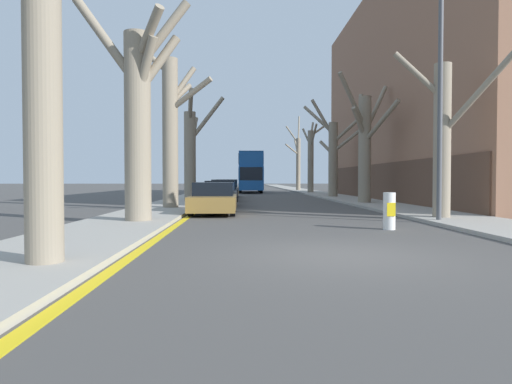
{
  "coord_description": "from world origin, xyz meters",
  "views": [
    {
      "loc": [
        -1.92,
        -8.67,
        1.46
      ],
      "look_at": [
        -0.49,
        36.96,
        0.2
      ],
      "focal_mm": 32.0,
      "sensor_mm": 36.0,
      "label": 1
    }
  ],
  "objects_px": {
    "street_tree_right_2": "(334,152)",
    "double_decker_bus": "(250,170)",
    "street_tree_right_0": "(444,132)",
    "lamp_post": "(437,82)",
    "street_tree_right_3": "(311,157)",
    "street_tree_left_0": "(34,20)",
    "parked_car_1": "(220,194)",
    "street_tree_left_3": "(191,151)",
    "traffic_bollard": "(389,211)",
    "street_tree_right_4": "(298,160)",
    "parked_car_3": "(227,189)",
    "street_tree_left_1": "(138,113)",
    "parked_car_2": "(224,191)",
    "street_tree_left_2": "(171,128)",
    "parked_car_0": "(214,199)",
    "street_tree_right_1": "(365,142)"
  },
  "relations": [
    {
      "from": "street_tree_right_4",
      "to": "parked_car_1",
      "type": "height_order",
      "value": "street_tree_right_4"
    },
    {
      "from": "double_decker_bus",
      "to": "parked_car_3",
      "type": "relative_size",
      "value": 2.44
    },
    {
      "from": "street_tree_left_2",
      "to": "traffic_bollard",
      "type": "xyz_separation_m",
      "value": [
        7.7,
        -9.0,
        -3.41
      ]
    },
    {
      "from": "street_tree_right_0",
      "to": "street_tree_left_3",
      "type": "bearing_deg",
      "value": 128.27
    },
    {
      "from": "street_tree_left_3",
      "to": "street_tree_right_2",
      "type": "bearing_deg",
      "value": 32.45
    },
    {
      "from": "street_tree_left_0",
      "to": "street_tree_right_4",
      "type": "distance_m",
      "value": 51.75
    },
    {
      "from": "street_tree_left_0",
      "to": "street_tree_left_3",
      "type": "bearing_deg",
      "value": 89.83
    },
    {
      "from": "street_tree_right_0",
      "to": "lamp_post",
      "type": "xyz_separation_m",
      "value": [
        -0.71,
        -1.08,
        1.53
      ]
    },
    {
      "from": "street_tree_right_3",
      "to": "double_decker_bus",
      "type": "xyz_separation_m",
      "value": [
        -6.29,
        3.56,
        -1.32
      ]
    },
    {
      "from": "street_tree_left_1",
      "to": "street_tree_left_3",
      "type": "height_order",
      "value": "street_tree_left_1"
    },
    {
      "from": "street_tree_right_1",
      "to": "parked_car_3",
      "type": "xyz_separation_m",
      "value": [
        -8.42,
        10.29,
        -2.99
      ]
    },
    {
      "from": "parked_car_0",
      "to": "traffic_bollard",
      "type": "relative_size",
      "value": 4.03
    },
    {
      "from": "parked_car_2",
      "to": "traffic_bollard",
      "type": "height_order",
      "value": "parked_car_2"
    },
    {
      "from": "street_tree_right_2",
      "to": "parked_car_0",
      "type": "height_order",
      "value": "street_tree_right_2"
    },
    {
      "from": "street_tree_right_0",
      "to": "street_tree_right_2",
      "type": "bearing_deg",
      "value": 89.77
    },
    {
      "from": "street_tree_left_2",
      "to": "street_tree_right_3",
      "type": "distance_m",
      "value": 27.51
    },
    {
      "from": "street_tree_left_0",
      "to": "parked_car_1",
      "type": "xyz_separation_m",
      "value": [
        2.1,
        17.68,
        -3.33
      ]
    },
    {
      "from": "street_tree_left_2",
      "to": "street_tree_right_4",
      "type": "relative_size",
      "value": 0.83
    },
    {
      "from": "street_tree_left_1",
      "to": "street_tree_right_0",
      "type": "relative_size",
      "value": 1.23
    },
    {
      "from": "street_tree_right_2",
      "to": "parked_car_3",
      "type": "xyz_separation_m",
      "value": [
        -8.46,
        0.93,
        -2.94
      ]
    },
    {
      "from": "street_tree_left_2",
      "to": "street_tree_right_3",
      "type": "height_order",
      "value": "street_tree_left_2"
    },
    {
      "from": "parked_car_2",
      "to": "traffic_bollard",
      "type": "xyz_separation_m",
      "value": [
        5.48,
        -17.74,
        -0.14
      ]
    },
    {
      "from": "street_tree_left_3",
      "to": "street_tree_right_1",
      "type": "relative_size",
      "value": 0.92
    },
    {
      "from": "double_decker_bus",
      "to": "parked_car_0",
      "type": "bearing_deg",
      "value": -93.86
    },
    {
      "from": "street_tree_left_0",
      "to": "street_tree_left_3",
      "type": "distance_m",
      "value": 21.87
    },
    {
      "from": "street_tree_left_1",
      "to": "parked_car_1",
      "type": "xyz_separation_m",
      "value": [
        2.19,
        10.0,
        -2.97
      ]
    },
    {
      "from": "parked_car_1",
      "to": "lamp_post",
      "type": "bearing_deg",
      "value": -52.8
    },
    {
      "from": "parked_car_3",
      "to": "parked_car_0",
      "type": "bearing_deg",
      "value": -90.0
    },
    {
      "from": "street_tree_right_2",
      "to": "double_decker_bus",
      "type": "height_order",
      "value": "street_tree_right_2"
    },
    {
      "from": "street_tree_left_2",
      "to": "street_tree_right_3",
      "type": "relative_size",
      "value": 1.07
    },
    {
      "from": "parked_car_3",
      "to": "parked_car_1",
      "type": "bearing_deg",
      "value": -90.0
    },
    {
      "from": "street_tree_right_0",
      "to": "lamp_post",
      "type": "bearing_deg",
      "value": -123.51
    },
    {
      "from": "street_tree_left_3",
      "to": "street_tree_right_0",
      "type": "height_order",
      "value": "street_tree_left_3"
    },
    {
      "from": "street_tree_left_2",
      "to": "street_tree_right_3",
      "type": "bearing_deg",
      "value": 67.24
    },
    {
      "from": "street_tree_right_1",
      "to": "parked_car_1",
      "type": "bearing_deg",
      "value": -169.89
    },
    {
      "from": "street_tree_right_4",
      "to": "parked_car_2",
      "type": "bearing_deg",
      "value": -107.06
    },
    {
      "from": "street_tree_left_3",
      "to": "traffic_bollard",
      "type": "height_order",
      "value": "street_tree_left_3"
    },
    {
      "from": "street_tree_right_1",
      "to": "street_tree_left_0",
      "type": "bearing_deg",
      "value": -118.76
    },
    {
      "from": "street_tree_left_1",
      "to": "street_tree_right_3",
      "type": "xyz_separation_m",
      "value": [
        10.62,
        32.43,
        0.15
      ]
    },
    {
      "from": "street_tree_left_1",
      "to": "parked_car_2",
      "type": "distance_m",
      "value": 16.23
    },
    {
      "from": "street_tree_left_3",
      "to": "street_tree_right_2",
      "type": "distance_m",
      "value": 12.44
    },
    {
      "from": "street_tree_right_3",
      "to": "parked_car_0",
      "type": "relative_size",
      "value": 1.72
    },
    {
      "from": "parked_car_2",
      "to": "parked_car_3",
      "type": "bearing_deg",
      "value": 90.0
    },
    {
      "from": "street_tree_right_4",
      "to": "street_tree_left_2",
      "type": "bearing_deg",
      "value": -106.37
    },
    {
      "from": "street_tree_left_0",
      "to": "street_tree_right_0",
      "type": "distance_m",
      "value": 13.62
    },
    {
      "from": "street_tree_right_0",
      "to": "traffic_bollard",
      "type": "height_order",
      "value": "street_tree_right_0"
    },
    {
      "from": "street_tree_left_2",
      "to": "street_tree_right_2",
      "type": "relative_size",
      "value": 1.03
    },
    {
      "from": "parked_car_0",
      "to": "lamp_post",
      "type": "distance_m",
      "value": 9.72
    },
    {
      "from": "street_tree_left_2",
      "to": "street_tree_left_3",
      "type": "relative_size",
      "value": 1.18
    },
    {
      "from": "street_tree_right_3",
      "to": "lamp_post",
      "type": "relative_size",
      "value": 0.89
    }
  ]
}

